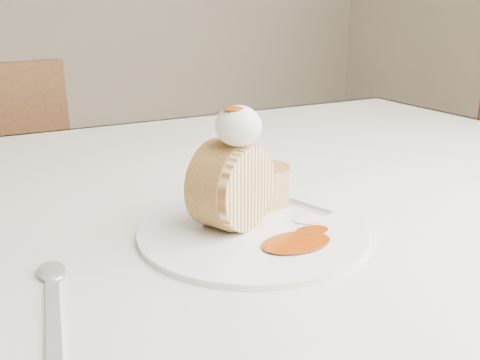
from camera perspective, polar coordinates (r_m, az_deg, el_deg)
table at (r=0.76m, az=-3.28°, el=-7.17°), size 1.40×0.90×0.75m
plate at (r=0.58m, az=1.34°, el=-5.42°), size 0.29×0.29×0.01m
roulade_slice at (r=0.57m, az=-0.87°, el=-0.58°), size 0.10×0.09×0.09m
cake_chunk at (r=0.63m, az=1.88°, el=-0.88°), size 0.06×0.06×0.05m
whipped_cream at (r=0.54m, az=-0.18°, el=5.78°), size 0.05×0.05×0.04m
caramel_drizzle at (r=0.53m, az=-0.58°, el=8.15°), size 0.02×0.02×0.01m
caramel_pool at (r=0.54m, az=6.00°, el=-6.61°), size 0.09×0.06×0.00m
fork at (r=0.65m, az=5.95°, el=-2.42°), size 0.06×0.15×0.00m
spoon at (r=0.46m, az=-19.28°, el=-13.81°), size 0.04×0.15×0.00m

